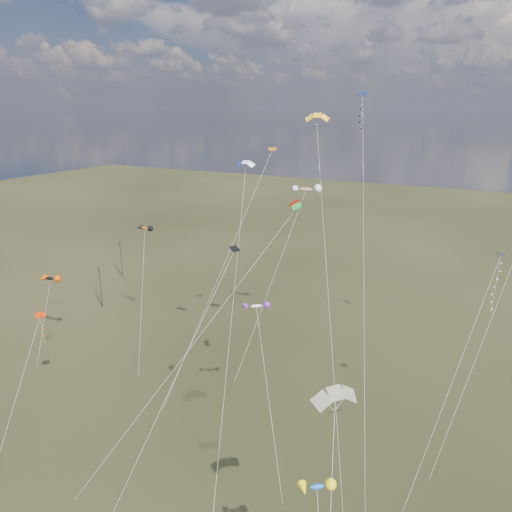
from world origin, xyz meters
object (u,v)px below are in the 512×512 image
at_px(utility_pole_far, 121,259).
at_px(parafoil_yellow, 317,117).
at_px(utility_pole_near, 101,286).
at_px(novelty_black_orange, 50,279).

height_order(utility_pole_far, parafoil_yellow, parafoil_yellow).
height_order(utility_pole_near, parafoil_yellow, parafoil_yellow).
distance_m(utility_pole_far, novelty_black_orange, 30.56).
relative_size(utility_pole_near, novelty_black_orange, 0.70).
bearing_deg(utility_pole_far, novelty_black_orange, -66.18).
xyz_separation_m(utility_pole_far, parafoil_yellow, (51.11, -21.49, 30.04)).
height_order(utility_pole_near, novelty_black_orange, novelty_black_orange).
height_order(utility_pole_near, utility_pole_far, same).
distance_m(utility_pole_near, novelty_black_orange, 15.42).
xyz_separation_m(utility_pole_near, utility_pole_far, (-8.00, 14.00, 0.00)).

